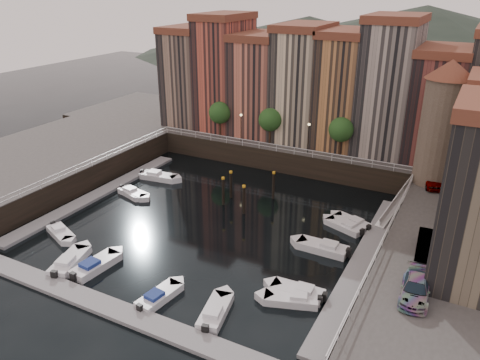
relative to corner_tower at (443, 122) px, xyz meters
The scene contains 30 objects.
ground 26.72m from the corner_tower, 144.06° to the right, with size 200.00×200.00×0.00m, color black.
quay_far 24.65m from the corner_tower, 150.10° to the left, with size 80.00×20.00×3.00m, color black.
quay_left 51.50m from the corner_tower, 161.03° to the right, with size 20.00×36.00×3.00m, color black.
dock_left 40.63m from the corner_tower, 156.82° to the right, with size 2.00×28.00×0.35m, color gray.
dock_right 18.84m from the corner_tower, 103.78° to the right, with size 2.00×28.00×0.35m, color gray.
dock_near 38.63m from the corner_tower, 122.41° to the right, with size 30.00×2.00×0.35m, color gray.
mountains 97.26m from the corner_tower, 100.84° to the left, with size 145.00×100.00×18.00m.
far_terrace 18.98m from the corner_tower, 151.66° to the left, with size 48.70×10.30×17.50m.
corner_tower is the anchor object (origin of this frame).
promenade_trees 21.95m from the corner_tower, behind, with size 21.20×3.20×5.20m.
street_lamps 21.60m from the corner_tower, behind, with size 10.36×0.36×4.18m.
railings 23.10m from the corner_tower, 154.32° to the right, with size 36.08×34.04×0.52m.
gangway 9.86m from the corner_tower, 122.80° to the right, with size 2.78×8.32×3.73m.
mooring_pilings 23.20m from the corner_tower, 154.37° to the right, with size 4.96×5.55×3.78m.
boat_left_0 42.13m from the corner_tower, 142.67° to the right, with size 4.40×2.99×1.00m.
boat_left_2 36.77m from the corner_tower, 157.25° to the right, with size 4.21×2.64×0.95m.
boat_left_3 36.48m from the corner_tower, 157.14° to the right, with size 4.55×2.41×1.02m.
boat_left_4 35.12m from the corner_tower, 166.22° to the right, with size 5.28×2.49×1.19m.
boat_right_0 26.90m from the corner_tower, 107.05° to the right, with size 4.72×2.99×1.06m.
boat_right_1 25.83m from the corner_tower, 107.70° to the right, with size 4.74×1.90×1.08m.
boat_right_2 19.59m from the corner_tower, 116.73° to the right, with size 5.19×1.94×1.19m.
boat_right_3 15.60m from the corner_tower, 125.42° to the right, with size 4.52×2.97×1.02m.
boat_right_4 14.66m from the corner_tower, 127.44° to the right, with size 4.47×3.02×1.01m.
boat_near_0 40.79m from the corner_tower, 134.10° to the right, with size 3.11×5.24×1.17m.
boat_near_1 38.66m from the corner_tower, 132.03° to the right, with size 2.26×5.16×1.17m.
boat_near_2 34.88m from the corner_tower, 120.95° to the right, with size 2.16×4.57×1.03m.
boat_near_3 32.29m from the corner_tower, 113.16° to the right, with size 2.62×4.90×1.10m.
car_a 6.56m from the corner_tower, 88.25° to the right, with size 1.78×4.43×1.51m, color gray.
car_b 17.43m from the corner_tower, 84.75° to the right, with size 1.63×4.68×1.54m, color gray.
car_c 23.92m from the corner_tower, 86.06° to the right, with size 2.01×4.94×1.43m, color gray.
Camera 1 is at (23.35, -38.98, 24.15)m, focal length 35.00 mm.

